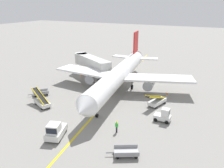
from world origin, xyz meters
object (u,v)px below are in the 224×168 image
(safety_cone_nose_left, at_px, (82,75))
(safety_cone_nose_right, at_px, (167,93))
(belt_loader_aft_hold, at_px, (157,101))
(airliner, at_px, (120,74))
(jet_bridge, at_px, (90,62))
(pushback_tug, at_px, (55,131))
(baggage_cart_loaded, at_px, (41,93))
(baggage_tug_near_wing, at_px, (163,116))
(ground_crew_marshaller, at_px, (117,126))
(baggage_cart_empty_trailing, at_px, (126,152))
(belt_loader_forward_hold, at_px, (42,102))

(safety_cone_nose_left, distance_m, safety_cone_nose_right, 21.23)
(belt_loader_aft_hold, bearing_deg, airliner, 157.99)
(jet_bridge, bearing_deg, belt_loader_aft_hold, -25.24)
(pushback_tug, xyz_separation_m, safety_cone_nose_left, (-11.61, 23.67, -0.77))
(baggage_cart_loaded, bearing_deg, safety_cone_nose_left, 88.48)
(baggage_tug_near_wing, distance_m, ground_crew_marshaller, 7.58)
(baggage_tug_near_wing, xyz_separation_m, baggage_cart_empty_trailing, (-1.76, -9.85, -0.46))
(jet_bridge, distance_m, baggage_tug_near_wing, 25.53)
(belt_loader_forward_hold, xyz_separation_m, safety_cone_nose_left, (-3.16, 16.98, -0.56))
(baggage_tug_near_wing, bearing_deg, airliner, 141.86)
(baggage_tug_near_wing, height_order, belt_loader_aft_hold, belt_loader_aft_hold)
(pushback_tug, xyz_separation_m, baggage_cart_loaded, (-11.96, 10.21, -0.53))
(baggage_tug_near_wing, relative_size, belt_loader_aft_hold, 0.47)
(belt_loader_aft_hold, height_order, safety_cone_nose_right, belt_loader_aft_hold)
(baggage_cart_empty_trailing, bearing_deg, jet_bridge, 129.11)
(baggage_cart_loaded, relative_size, ground_crew_marshaller, 1.98)
(belt_loader_forward_hold, bearing_deg, safety_cone_nose_left, 100.56)
(pushback_tug, bearing_deg, belt_loader_aft_hold, 60.13)
(safety_cone_nose_right, bearing_deg, belt_loader_forward_hold, -140.98)
(belt_loader_forward_hold, xyz_separation_m, baggage_cart_loaded, (-3.52, 3.52, -0.31))
(pushback_tug, relative_size, baggage_cart_empty_trailing, 1.09)
(baggage_tug_near_wing, bearing_deg, baggage_cart_empty_trailing, -100.11)
(jet_bridge, relative_size, baggage_cart_empty_trailing, 3.36)
(baggage_tug_near_wing, bearing_deg, safety_cone_nose_right, 100.34)
(baggage_tug_near_wing, distance_m, safety_cone_nose_right, 10.96)
(airliner, bearing_deg, jet_bridge, 152.13)
(baggage_cart_loaded, relative_size, baggage_cart_empty_trailing, 0.91)
(belt_loader_forward_hold, distance_m, safety_cone_nose_right, 23.07)
(safety_cone_nose_left, bearing_deg, jet_bridge, 23.60)
(belt_loader_forward_hold, bearing_deg, baggage_cart_loaded, 135.01)
(airliner, bearing_deg, ground_crew_marshaller, -66.89)
(belt_loader_aft_hold, height_order, ground_crew_marshaller, belt_loader_aft_hold)
(belt_loader_aft_hold, xyz_separation_m, baggage_cart_empty_trailing, (0.69, -15.05, -0.31))
(belt_loader_aft_hold, bearing_deg, belt_loader_forward_hold, -152.78)
(airliner, relative_size, safety_cone_nose_left, 80.24)
(pushback_tug, height_order, baggage_cart_empty_trailing, pushback_tug)
(baggage_cart_loaded, bearing_deg, belt_loader_forward_hold, -44.99)
(airliner, xyz_separation_m, baggage_tug_near_wing, (11.06, -8.68, -2.49))
(jet_bridge, height_order, ground_crew_marshaller, jet_bridge)
(jet_bridge, distance_m, safety_cone_nose_right, 19.77)
(baggage_cart_empty_trailing, bearing_deg, baggage_cart_loaded, 156.07)
(baggage_tug_near_wing, height_order, baggage_cart_loaded, baggage_tug_near_wing)
(ground_crew_marshaller, bearing_deg, jet_bridge, 129.40)
(jet_bridge, distance_m, ground_crew_marshaller, 25.81)
(pushback_tug, bearing_deg, belt_loader_forward_hold, 141.59)
(airliner, distance_m, baggage_cart_loaded, 15.52)
(safety_cone_nose_left, bearing_deg, belt_loader_aft_hold, -21.24)
(pushback_tug, distance_m, belt_loader_forward_hold, 10.77)
(airliner, relative_size, baggage_tug_near_wing, 14.69)
(jet_bridge, height_order, safety_cone_nose_left, jet_bridge)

